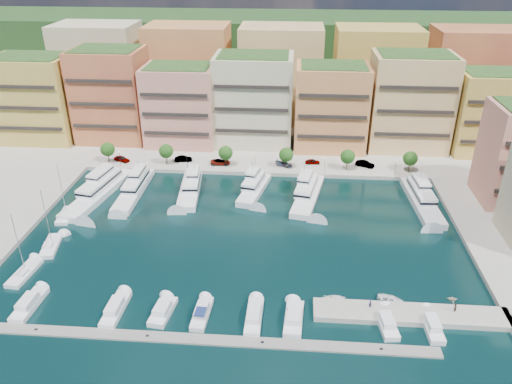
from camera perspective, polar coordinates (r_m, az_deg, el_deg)
ground at (r=104.12m, az=-1.47°, el=-5.21°), size 400.00×400.00×0.00m
north_quay at (r=159.74m, az=0.77°, el=6.77°), size 220.00×64.00×2.00m
hillside at (r=205.33m, az=1.67°, el=11.44°), size 240.00×40.00×58.00m
south_pontoon at (r=81.02m, az=-5.90°, el=-16.52°), size 72.00×2.20×0.35m
finger_pier at (r=88.39m, az=17.28°, el=-13.45°), size 32.00×5.00×2.00m
apartment_0 at (r=162.39m, az=-23.80°, el=9.76°), size 22.00×16.50×24.80m
apartment_1 at (r=154.93m, az=-16.21°, el=10.62°), size 20.00×16.50×26.80m
apartment_2 at (r=147.70m, az=-8.58°, el=9.79°), size 20.00×15.50×22.80m
apartment_3 at (r=146.00m, az=-0.25°, el=10.50°), size 22.00×16.50×25.80m
apartment_4 at (r=144.32m, az=8.55°, el=9.58°), size 20.00×15.50×23.80m
apartment_5 at (r=149.00m, az=17.13°, el=9.85°), size 22.00×16.50×26.80m
apartment_6 at (r=154.06m, az=25.24°, el=8.22°), size 20.00×15.50×22.80m
backblock_0 at (r=178.27m, az=-17.35°, el=13.13°), size 26.00×18.00×30.00m
backblock_1 at (r=169.74m, az=-7.61°, el=13.43°), size 26.00×18.00×30.00m
backblock_2 at (r=166.27m, az=2.85°, el=13.34°), size 26.00×18.00×30.00m
backblock_3 at (r=168.16m, az=13.39°, el=12.81°), size 26.00×18.00×30.00m
backblock_4 at (r=175.24m, az=23.32°, el=11.93°), size 26.00×18.00×30.00m
tree_0 at (r=140.24m, az=-16.61°, el=4.69°), size 3.80×3.80×5.65m
tree_1 at (r=135.42m, az=-10.24°, el=4.61°), size 3.80×3.80×5.65m
tree_2 at (r=132.38m, az=-3.49°, el=4.47°), size 3.80×3.80×5.65m
tree_3 at (r=131.23m, az=3.46°, el=4.26°), size 3.80×3.80×5.65m
tree_4 at (r=132.02m, az=10.44°, el=3.99°), size 3.80×3.80×5.65m
tree_5 at (r=134.72m, az=17.22°, el=3.67°), size 3.80×3.80×5.65m
lamppost_0 at (r=137.22m, az=-15.31°, el=3.95°), size 0.30×0.30×4.20m
lamppost_1 at (r=132.35m, az=-7.92°, el=3.82°), size 0.30×0.30×4.20m
lamppost_2 at (r=129.82m, az=-0.11°, el=3.61°), size 0.30×0.30×4.20m
lamppost_3 at (r=129.75m, az=7.85°, el=3.33°), size 0.30×0.30×4.20m
lamppost_4 at (r=132.16m, az=15.67°, el=2.99°), size 0.30×0.30×4.20m
yacht_0 at (r=126.39m, az=-17.42°, el=0.28°), size 9.72×26.91×7.30m
yacht_1 at (r=125.16m, az=-13.69°, el=0.46°), size 4.39×22.60×7.30m
yacht_2 at (r=122.88m, az=-7.49°, el=0.58°), size 6.29×20.08×7.30m
yacht_3 at (r=121.91m, az=-0.18°, el=0.61°), size 7.54×17.39×7.30m
yacht_4 at (r=119.81m, az=5.95°, el=-0.12°), size 8.67×21.92×7.30m
yacht_6 at (r=122.89m, az=18.37°, el=-0.67°), size 6.05×23.43×7.30m
cruiser_0 at (r=94.17m, az=-24.50°, el=-11.64°), size 3.09×8.82×2.55m
cruiser_2 at (r=88.32m, az=-15.75°, el=-12.77°), size 2.89×9.02×2.55m
cruiser_3 at (r=86.11m, az=-10.61°, el=-13.29°), size 3.68×7.35×2.55m
cruiser_4 at (r=84.77m, az=-6.22°, el=-13.67°), size 2.81×7.92×2.66m
cruiser_5 at (r=83.81m, az=-0.22°, el=-14.05°), size 2.67×8.99×2.55m
cruiser_6 at (r=83.67m, az=4.34°, el=-14.24°), size 3.36×8.35×2.55m
cruiser_8 at (r=85.20m, az=14.68°, el=-14.34°), size 3.36×7.55×2.55m
cruiser_9 at (r=86.82m, az=19.44°, el=-14.24°), size 2.71×7.89×2.55m
sailboat_2 at (r=118.93m, az=-20.91°, el=-2.57°), size 3.70×7.97×13.20m
sailboat_1 at (r=108.80m, az=-22.37°, el=-5.77°), size 4.33×8.88×13.20m
sailboat_0 at (r=102.65m, az=-24.95°, el=-8.45°), size 3.48×8.81×13.20m
tender_0 at (r=88.37m, az=8.90°, el=-12.00°), size 4.72×3.84×0.86m
tender_3 at (r=93.70m, az=21.53°, el=-11.26°), size 1.83×1.61×0.92m
tender_2 at (r=90.30m, az=15.08°, el=-11.73°), size 5.02×4.09×0.91m
car_0 at (r=140.84m, az=-15.08°, el=3.68°), size 4.92×3.56×1.56m
car_1 at (r=137.49m, az=-8.31°, el=3.77°), size 4.87×2.36×1.54m
car_2 at (r=134.51m, az=-4.09°, el=3.44°), size 5.43×2.73×1.48m
car_3 at (r=133.39m, az=3.23°, el=3.22°), size 4.95×3.63×1.33m
car_4 at (r=135.43m, az=6.48°, el=3.48°), size 4.10×1.88×1.36m
car_5 at (r=135.91m, az=12.33°, el=3.15°), size 5.23×3.66×1.64m
person_0 at (r=86.41m, az=12.91°, el=-12.28°), size 0.59×0.72×1.68m
person_1 at (r=89.68m, az=21.75°, el=-12.14°), size 1.00×0.99×1.63m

